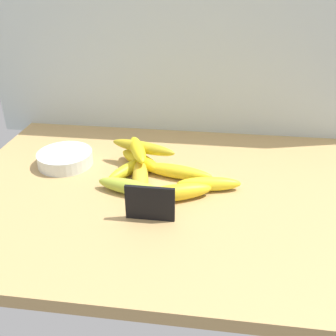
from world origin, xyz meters
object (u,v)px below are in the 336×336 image
object	(u,v)px
banana_0	(177,172)
banana_3	(131,187)
banana_4	(140,178)
banana_8	(143,147)
banana_1	(141,161)
banana_5	(174,193)
banana_6	(129,169)
fruit_bowl	(65,158)
banana_2	(209,184)
chalkboard_sign	(150,205)
banana_7	(138,150)

from	to	relation	value
banana_0	banana_3	size ratio (longest dim) A/B	1.06
banana_4	banana_8	bearing A→B (deg)	96.58
banana_1	banana_5	size ratio (longest dim) A/B	0.83
banana_1	banana_6	distance (cm)	5.15
fruit_bowl	banana_2	size ratio (longest dim) A/B	0.94
chalkboard_sign	banana_5	distance (cm)	9.55
banana_2	banana_5	bearing A→B (deg)	-144.83
chalkboard_sign	fruit_bowl	xyz separation A→B (cm)	(-28.26, 22.43, -1.97)
banana_0	banana_3	bearing A→B (deg)	-137.34
banana_1	banana_8	size ratio (longest dim) A/B	0.81
fruit_bowl	banana_4	xyz separation A→B (cm)	(23.22, -8.22, 0.15)
banana_1	banana_2	distance (cm)	21.56
chalkboard_sign	banana_0	size ratio (longest dim) A/B	0.57
fruit_bowl	banana_3	xyz separation A→B (cm)	(21.87, -12.90, 0.05)
banana_1	banana_0	bearing A→B (deg)	-23.41
fruit_bowl	banana_1	size ratio (longest dim) A/B	0.99
banana_1	banana_4	bearing A→B (deg)	-79.33
banana_2	banana_7	size ratio (longest dim) A/B	1.06
banana_3	banana_4	bearing A→B (deg)	73.94
fruit_bowl	banana_6	world-z (taller)	fruit_bowl
fruit_bowl	banana_0	size ratio (longest dim) A/B	0.80
fruit_bowl	banana_5	xyz separation A→B (cm)	(32.69, -14.17, 0.17)
banana_4	banana_7	world-z (taller)	banana_7
banana_4	chalkboard_sign	bearing A→B (deg)	-70.48
banana_8	chalkboard_sign	bearing A→B (deg)	-75.76
banana_2	banana_6	distance (cm)	22.28
banana_5	banana_4	bearing A→B (deg)	147.86
fruit_bowl	banana_3	size ratio (longest dim) A/B	0.85
banana_0	banana_7	size ratio (longest dim) A/B	1.25
banana_1	banana_8	xyz separation A→B (cm)	(0.57, 0.97, 3.67)
banana_5	banana_8	size ratio (longest dim) A/B	0.98
chalkboard_sign	banana_8	world-z (taller)	chalkboard_sign
banana_4	banana_6	world-z (taller)	banana_4
banana_3	banana_5	world-z (taller)	banana_5
chalkboard_sign	banana_8	distance (cm)	25.41
chalkboard_sign	banana_5	bearing A→B (deg)	61.79
banana_5	banana_1	bearing A→B (deg)	126.23
fruit_bowl	banana_4	bearing A→B (deg)	-19.50
fruit_bowl	banana_7	size ratio (longest dim) A/B	1.00
chalkboard_sign	banana_7	world-z (taller)	chalkboard_sign
fruit_bowl	banana_3	distance (cm)	25.39
banana_3	banana_4	world-z (taller)	banana_4
banana_6	banana_7	world-z (taller)	banana_7
banana_5	banana_8	bearing A→B (deg)	123.19
banana_4	banana_5	distance (cm)	11.18
banana_2	banana_7	bearing A→B (deg)	155.99
banana_2	banana_1	bearing A→B (deg)	153.31
chalkboard_sign	banana_1	size ratio (longest dim) A/B	0.71
banana_3	banana_7	size ratio (longest dim) A/B	1.18
fruit_bowl	banana_7	xyz separation A→B (cm)	(20.93, 0.29, 3.94)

